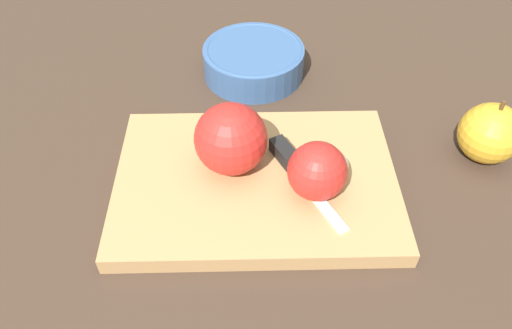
{
  "coord_description": "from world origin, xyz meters",
  "views": [
    {
      "loc": [
        0.07,
        -0.41,
        0.47
      ],
      "look_at": [
        0.0,
        0.0,
        0.04
      ],
      "focal_mm": 35.0,
      "sensor_mm": 36.0,
      "label": 1
    }
  ],
  "objects_px": {
    "apple_half_left": "(231,139)",
    "apple_half_right": "(317,171)",
    "knife": "(293,164)",
    "bowl": "(254,60)",
    "apple_whole": "(490,133)"
  },
  "relations": [
    {
      "from": "bowl",
      "to": "knife",
      "type": "bearing_deg",
      "value": -68.25
    },
    {
      "from": "apple_half_right",
      "to": "knife",
      "type": "distance_m",
      "value": 0.05
    },
    {
      "from": "apple_half_left",
      "to": "apple_half_right",
      "type": "distance_m",
      "value": 0.11
    },
    {
      "from": "apple_half_right",
      "to": "apple_whole",
      "type": "bearing_deg",
      "value": 97.41
    },
    {
      "from": "apple_half_right",
      "to": "bowl",
      "type": "height_order",
      "value": "apple_half_right"
    },
    {
      "from": "apple_half_right",
      "to": "knife",
      "type": "relative_size",
      "value": 0.53
    },
    {
      "from": "knife",
      "to": "bowl",
      "type": "distance_m",
      "value": 0.24
    },
    {
      "from": "apple_half_right",
      "to": "apple_whole",
      "type": "height_order",
      "value": "same"
    },
    {
      "from": "apple_whole",
      "to": "bowl",
      "type": "relative_size",
      "value": 0.58
    },
    {
      "from": "apple_half_right",
      "to": "knife",
      "type": "xyz_separation_m",
      "value": [
        -0.03,
        0.03,
        -0.03
      ]
    },
    {
      "from": "apple_whole",
      "to": "apple_half_left",
      "type": "bearing_deg",
      "value": -163.47
    },
    {
      "from": "apple_half_left",
      "to": "apple_whole",
      "type": "xyz_separation_m",
      "value": [
        0.32,
        0.1,
        -0.03
      ]
    },
    {
      "from": "bowl",
      "to": "apple_whole",
      "type": "bearing_deg",
      "value": -21.58
    },
    {
      "from": "apple_half_left",
      "to": "knife",
      "type": "bearing_deg",
      "value": -98.05
    },
    {
      "from": "apple_half_left",
      "to": "bowl",
      "type": "height_order",
      "value": "apple_half_left"
    }
  ]
}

